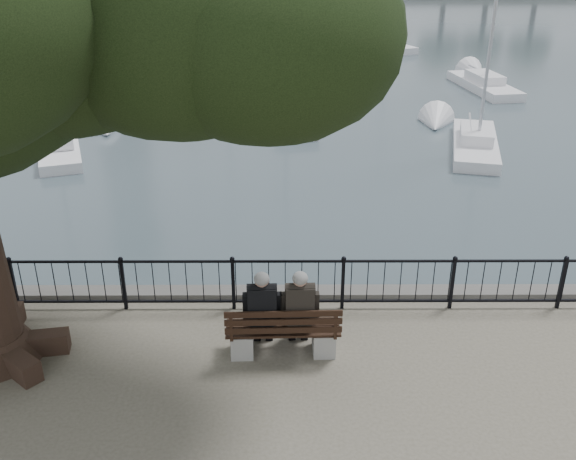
{
  "coord_description": "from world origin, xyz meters",
  "views": [
    {
      "loc": [
        -0.04,
        -7.68,
        6.33
      ],
      "look_at": [
        0.0,
        2.5,
        1.6
      ],
      "focal_mm": 40.0,
      "sensor_mm": 36.0,
      "label": 1
    }
  ],
  "objects_px": {
    "bench": "(283,336)",
    "person_left": "(262,314)",
    "person_right": "(299,313)",
    "lion_monument": "(309,0)"
  },
  "relations": [
    {
      "from": "bench",
      "to": "person_left",
      "type": "bearing_deg",
      "value": 163.86
    },
    {
      "from": "bench",
      "to": "person_right",
      "type": "xyz_separation_m",
      "value": [
        0.26,
        0.11,
        0.37
      ]
    },
    {
      "from": "person_left",
      "to": "lion_monument",
      "type": "bearing_deg",
      "value": 87.16
    },
    {
      "from": "person_left",
      "to": "person_right",
      "type": "distance_m",
      "value": 0.6
    },
    {
      "from": "person_left",
      "to": "lion_monument",
      "type": "xyz_separation_m",
      "value": [
        2.42,
        48.76,
        0.42
      ]
    },
    {
      "from": "person_right",
      "to": "lion_monument",
      "type": "height_order",
      "value": "lion_monument"
    },
    {
      "from": "person_left",
      "to": "person_right",
      "type": "xyz_separation_m",
      "value": [
        0.6,
        0.02,
        0.0
      ]
    },
    {
      "from": "bench",
      "to": "person_left",
      "type": "relative_size",
      "value": 1.2
    },
    {
      "from": "person_right",
      "to": "lion_monument",
      "type": "bearing_deg",
      "value": 87.86
    },
    {
      "from": "person_left",
      "to": "lion_monument",
      "type": "height_order",
      "value": "lion_monument"
    }
  ]
}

